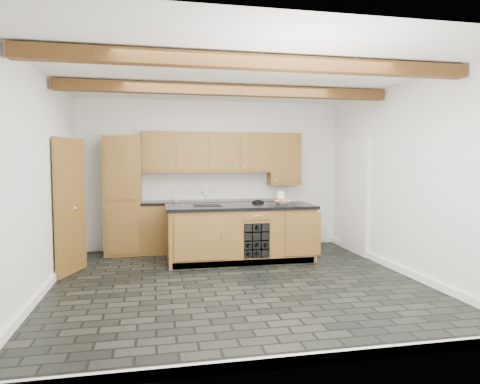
# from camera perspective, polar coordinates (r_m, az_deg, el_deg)

# --- Properties ---
(ground) EXTENTS (5.00, 5.00, 0.00)m
(ground) POSITION_cam_1_polar(r_m,az_deg,el_deg) (6.01, -0.34, -11.91)
(ground) COLOR black
(ground) RESTS_ON ground
(room_shell) EXTENTS (5.01, 5.00, 5.00)m
(room_shell) POSITION_cam_1_polar(r_m,az_deg,el_deg) (6.28, -2.04, 2.90)
(room_shell) COLOR white
(room_shell) RESTS_ON ground
(back_cabinetry) EXTENTS (3.65, 0.62, 2.20)m
(back_cabinetry) POSITION_cam_1_polar(r_m,az_deg,el_deg) (7.97, -6.10, -0.81)
(back_cabinetry) COLOR brown
(back_cabinetry) RESTS_ON ground
(island) EXTENTS (2.48, 0.96, 0.93)m
(island) POSITION_cam_1_polar(r_m,az_deg,el_deg) (7.20, 0.08, -5.44)
(island) COLOR brown
(island) RESTS_ON ground
(faucet) EXTENTS (0.45, 0.40, 0.34)m
(faucet) POSITION_cam_1_polar(r_m,az_deg,el_deg) (7.09, -4.41, -1.53)
(faucet) COLOR black
(faucet) RESTS_ON island
(kitchen_scale) EXTENTS (0.21, 0.17, 0.06)m
(kitchen_scale) POSITION_cam_1_polar(r_m,az_deg,el_deg) (7.47, 2.42, -1.29)
(kitchen_scale) COLOR black
(kitchen_scale) RESTS_ON island
(fruit_bowl) EXTENTS (0.34, 0.34, 0.07)m
(fruit_bowl) POSITION_cam_1_polar(r_m,az_deg,el_deg) (7.32, 5.69, -1.37)
(fruit_bowl) COLOR silver
(fruit_bowl) RESTS_ON island
(fruit_cluster) EXTENTS (0.16, 0.17, 0.07)m
(fruit_cluster) POSITION_cam_1_polar(r_m,az_deg,el_deg) (7.32, 5.69, -1.10)
(fruit_cluster) COLOR #AA2516
(fruit_cluster) RESTS_ON fruit_bowl
(paper_towel) EXTENTS (0.13, 0.13, 0.22)m
(paper_towel) POSITION_cam_1_polar(r_m,az_deg,el_deg) (7.38, 5.48, -0.73)
(paper_towel) COLOR white
(paper_towel) RESTS_ON island
(mug) EXTENTS (0.15, 0.15, 0.11)m
(mug) POSITION_cam_1_polar(r_m,az_deg,el_deg) (7.88, -8.56, -0.86)
(mug) COLOR white
(mug) RESTS_ON back_cabinetry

